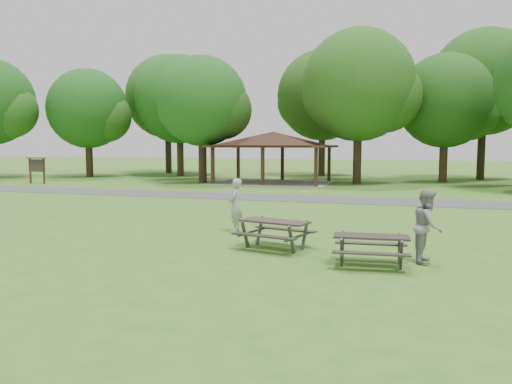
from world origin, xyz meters
name	(u,v)px	position (x,y,z in m)	size (l,w,h in m)	color
ground	(173,255)	(0.00, 0.00, 0.00)	(160.00, 160.00, 0.00)	#3A691E
asphalt_path	(295,198)	(0.00, 14.00, 0.01)	(120.00, 3.20, 0.02)	#434345
pavilion	(273,141)	(-4.00, 24.00, 3.06)	(8.60, 7.01, 3.76)	#371E14
notice_board	(37,165)	(-20.00, 18.00, 1.31)	(1.60, 0.30, 1.88)	#3C2015
tree_row_b	(89,111)	(-20.92, 25.53, 5.67)	(7.14, 6.80, 9.28)	black
tree_row_c	(181,102)	(-13.90, 29.03, 6.54)	(8.19, 7.80, 10.67)	#2F1F15
tree_row_d	(203,104)	(-8.92, 22.53, 5.77)	(6.93, 6.60, 9.27)	black
tree_row_e	(360,88)	(2.10, 25.03, 6.78)	(8.40, 8.00, 11.02)	black
tree_row_f	(447,104)	(8.09, 28.53, 5.84)	(7.35, 7.00, 9.55)	#332316
tree_deep_a	(169,99)	(-16.90, 32.53, 7.13)	(8.40, 8.00, 11.38)	black
tree_deep_b	(324,98)	(-1.90, 33.03, 6.89)	(8.40, 8.00, 11.13)	#2F2115
tree_deep_c	(485,85)	(11.10, 32.03, 7.44)	(8.82, 8.40, 11.90)	black
picnic_table_middle	(275,227)	(2.32, 1.55, 0.60)	(2.16, 1.89, 0.81)	#2F2622
picnic_table_far	(371,243)	(4.99, 0.37, 0.55)	(1.85, 1.54, 0.75)	black
frisbee_in_flight	(303,192)	(2.87, 2.60, 1.48)	(0.29, 0.29, 0.02)	gold
frisbee_thrower	(235,205)	(0.41, 3.63, 0.88)	(0.64, 0.42, 1.75)	#A09FA2
frisbee_catcher	(428,226)	(6.26, 1.17, 0.89)	(0.87, 0.68, 1.78)	gray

